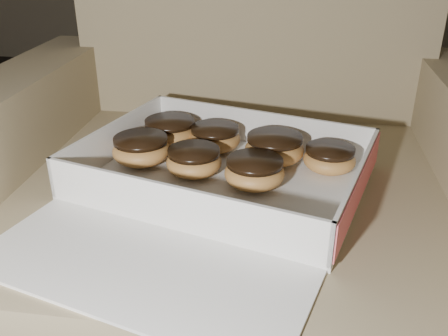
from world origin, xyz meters
TOP-DOWN VIEW (x-y plane):
  - floor at (0.00, 0.00)m, footprint 4.50×4.50m
  - armchair at (0.37, -0.09)m, footprint 0.95×0.80m
  - bakery_box at (0.34, -0.22)m, footprint 0.57×0.62m
  - donut_a at (0.30, -0.17)m, footprint 0.09×0.09m
  - donut_b at (0.53, -0.12)m, footprint 0.09×0.09m
  - donut_c at (0.43, -0.10)m, footprint 0.11×0.11m
  - donut_d at (0.32, -0.06)m, footprint 0.10×0.10m
  - donut_e at (0.41, -0.19)m, footprint 0.10×0.10m
  - donut_f at (0.23, -0.05)m, footprint 0.10×0.10m
  - donut_g at (0.20, -0.14)m, footprint 0.10×0.10m
  - crumb_a at (0.41, -0.33)m, footprint 0.01×0.01m
  - crumb_b at (0.21, -0.27)m, footprint 0.01×0.01m
  - crumb_c at (0.22, -0.21)m, footprint 0.01×0.01m
  - crumb_d at (0.30, -0.31)m, footprint 0.01×0.01m
  - crumb_e at (0.13, -0.24)m, footprint 0.01×0.01m

SIDE VIEW (x-z plane):
  - floor at x=0.00m, z-range 0.00..0.00m
  - armchair at x=0.37m, z-range -0.18..0.81m
  - crumb_a at x=0.41m, z-range 0.45..0.46m
  - crumb_b at x=0.21m, z-range 0.45..0.46m
  - crumb_c at x=0.22m, z-range 0.45..0.46m
  - crumb_d at x=0.30m, z-range 0.45..0.46m
  - crumb_e at x=0.13m, z-range 0.45..0.46m
  - bakery_box at x=0.34m, z-range 0.42..0.49m
  - donut_b at x=0.53m, z-range 0.45..0.50m
  - donut_a at x=0.30m, z-range 0.45..0.50m
  - donut_d at x=0.32m, z-range 0.45..0.50m
  - donut_e at x=0.41m, z-range 0.45..0.50m
  - donut_f at x=0.23m, z-range 0.45..0.50m
  - donut_g at x=0.20m, z-range 0.45..0.50m
  - donut_c at x=0.43m, z-range 0.45..0.51m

